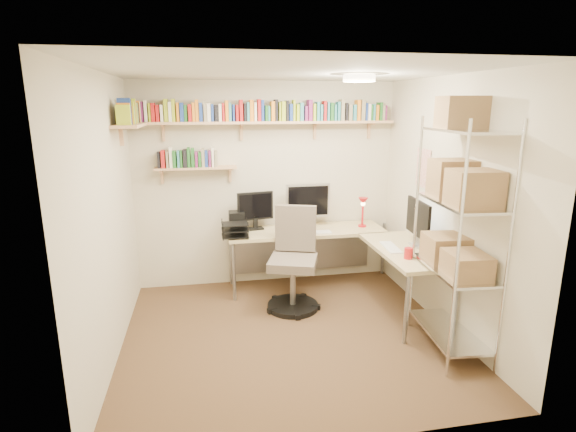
# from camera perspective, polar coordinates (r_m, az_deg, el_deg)

# --- Properties ---
(ground) EXTENTS (3.20, 3.20, 0.00)m
(ground) POSITION_cam_1_polar(r_m,az_deg,el_deg) (4.60, 0.17, -14.89)
(ground) COLOR #40291B
(ground) RESTS_ON ground
(room_shell) EXTENTS (3.24, 3.04, 2.52)m
(room_shell) POSITION_cam_1_polar(r_m,az_deg,el_deg) (4.09, 0.24, 4.49)
(room_shell) COLOR beige
(room_shell) RESTS_ON ground
(wall_shelves) EXTENTS (3.12, 1.09, 0.80)m
(wall_shelves) POSITION_cam_1_polar(r_m,az_deg,el_deg) (5.27, -7.07, 11.79)
(wall_shelves) COLOR #DBAB7B
(wall_shelves) RESTS_ON ground
(corner_desk) EXTENTS (2.20, 1.89, 1.29)m
(corner_desk) POSITION_cam_1_polar(r_m,az_deg,el_deg) (5.29, 4.08, -2.44)
(corner_desk) COLOR tan
(corner_desk) RESTS_ON ground
(office_chair) EXTENTS (0.64, 0.64, 1.13)m
(office_chair) POSITION_cam_1_polar(r_m,az_deg,el_deg) (5.02, 0.73, -6.39)
(office_chair) COLOR black
(office_chair) RESTS_ON ground
(wire_rack) EXTENTS (0.53, 0.95, 2.29)m
(wire_rack) POSITION_cam_1_polar(r_m,az_deg,el_deg) (4.20, 20.89, 1.33)
(wire_rack) COLOR silver
(wire_rack) RESTS_ON ground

